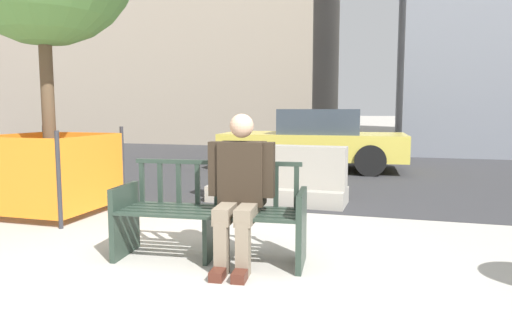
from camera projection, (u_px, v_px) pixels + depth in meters
ground_plane at (176, 283)px, 3.56m from camera, size 200.00×200.00×0.00m
street_asphalt at (324, 162)px, 11.87m from camera, size 120.00×12.00×0.01m
street_bench at (210, 216)px, 4.09m from camera, size 1.73×0.67×0.88m
seated_person at (240, 186)px, 3.95m from camera, size 0.59×0.75×1.31m
jersey_barrier_centre at (277, 179)px, 6.63m from camera, size 2.02×0.75×0.84m
construction_fence at (51, 171)px, 5.93m from camera, size 1.34×1.34×1.12m
car_taxi_near at (315, 140)px, 10.31m from camera, size 4.14×2.05×1.36m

